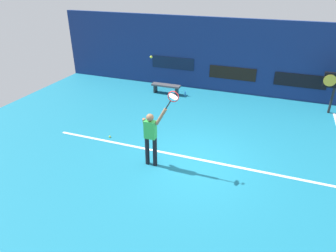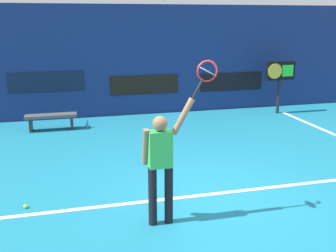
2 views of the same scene
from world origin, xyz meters
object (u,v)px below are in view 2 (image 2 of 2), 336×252
at_px(tennis_racket, 206,73).
at_px(water_bottle, 87,124).
at_px(tennis_player, 161,161).
at_px(scoreboard_clock, 280,73).
at_px(court_bench, 51,118).
at_px(spare_ball, 26,206).

bearing_deg(tennis_racket, water_bottle, 103.96).
relative_size(tennis_player, water_bottle, 8.08).
bearing_deg(water_bottle, tennis_racket, -76.04).
bearing_deg(scoreboard_clock, court_bench, -177.86).
distance_m(tennis_racket, scoreboard_clock, 7.78).
bearing_deg(water_bottle, tennis_player, -82.36).
height_order(tennis_racket, water_bottle, tennis_racket).
height_order(tennis_player, spare_ball, tennis_player).
bearing_deg(court_bench, scoreboard_clock, 2.14).
bearing_deg(tennis_player, scoreboard_clock, 48.48).
distance_m(scoreboard_clock, water_bottle, 6.30).
xyz_separation_m(tennis_player, spare_ball, (-2.06, 1.03, -0.98)).
xyz_separation_m(court_bench, spare_ball, (-0.30, -4.81, -0.30)).
relative_size(tennis_racket, water_bottle, 2.55).
xyz_separation_m(scoreboard_clock, spare_ball, (-7.45, -5.07, -1.29)).
xyz_separation_m(tennis_racket, water_bottle, (-1.45, 5.84, -2.16)).
height_order(court_bench, water_bottle, court_bench).
distance_m(court_bench, water_bottle, 1.00).
bearing_deg(court_bench, water_bottle, 0.00).
bearing_deg(scoreboard_clock, tennis_racket, -127.78).
distance_m(scoreboard_clock, spare_ball, 9.11).
height_order(tennis_player, water_bottle, tennis_player).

